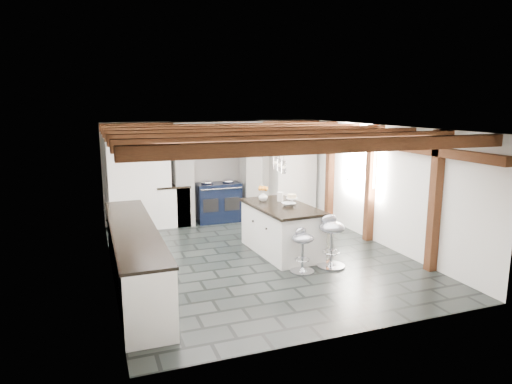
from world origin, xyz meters
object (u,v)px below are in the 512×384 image
object	(u,v)px
kitchen_island	(281,228)
bar_stool_near	(331,235)
range_cooker	(218,201)
bar_stool_far	(302,245)

from	to	relation	value
kitchen_island	bar_stool_near	distance (m)	1.10
range_cooker	kitchen_island	xyz separation A→B (m)	(0.47, -2.59, -0.01)
kitchen_island	bar_stool_far	world-z (taller)	kitchen_island
bar_stool_near	range_cooker	bearing A→B (deg)	102.38
range_cooker	bar_stool_near	xyz separation A→B (m)	(0.96, -3.57, 0.08)
range_cooker	bar_stool_far	xyz separation A→B (m)	(0.40, -3.62, -0.01)
range_cooker	bar_stool_far	world-z (taller)	range_cooker
range_cooker	kitchen_island	size ratio (longest dim) A/B	0.54
bar_stool_near	kitchen_island	bearing A→B (deg)	113.70
bar_stool_near	bar_stool_far	size ratio (longest dim) A/B	1.20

